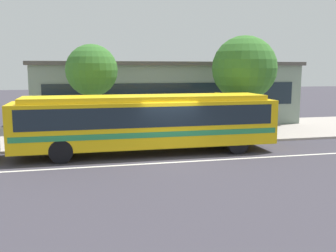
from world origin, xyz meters
TOP-DOWN VIEW (x-y plane):
  - ground_plane at (0.00, 0.00)m, footprint 120.00×120.00m
  - sidewalk_slab at (0.00, 6.57)m, footprint 60.00×8.00m
  - lane_stripe_center at (0.00, -0.80)m, footprint 56.00×0.16m
  - transit_bus at (-0.83, 1.22)m, footprint 11.99×2.49m
  - pedestrian_waiting_near_sign at (3.24, 4.10)m, footprint 0.48×0.48m
  - bus_stop_sign at (3.37, 3.29)m, footprint 0.17×0.43m
  - street_tree_near_stop at (-3.15, 5.05)m, footprint 2.79×2.79m
  - street_tree_mid_block at (5.45, 4.59)m, footprint 3.72×3.72m
  - station_building at (2.18, 12.09)m, footprint 18.21×9.20m

SIDE VIEW (x-z plane):
  - ground_plane at x=0.00m, z-range 0.00..0.00m
  - lane_stripe_center at x=0.00m, z-range 0.00..0.01m
  - sidewalk_slab at x=0.00m, z-range 0.00..0.12m
  - pedestrian_waiting_near_sign at x=3.24m, z-range 0.26..1.91m
  - transit_bus at x=-0.83m, z-range 0.23..2.92m
  - bus_stop_sign at x=3.37m, z-range 0.48..3.02m
  - station_building at x=2.18m, z-range 0.01..4.37m
  - street_tree_near_stop at x=-3.15m, z-range 1.24..6.35m
  - street_tree_mid_block at x=5.45m, z-range 1.09..6.77m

